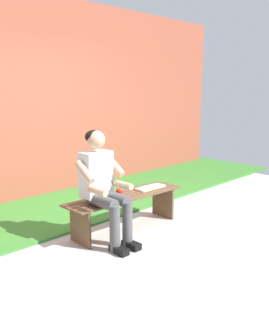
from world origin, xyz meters
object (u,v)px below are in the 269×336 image
person_seated (103,183)px  apple (119,191)px  book_open (151,188)px  bench_near (126,203)px

person_seated → apple: 0.44m
apple → book_open: size_ratio=0.21×
person_seated → apple: bearing=-158.3°
apple → book_open: (-0.48, 0.06, -0.03)m
person_seated → book_open: (-0.84, -0.08, -0.23)m
bench_near → person_seated: size_ratio=1.27×
apple → bench_near: bearing=140.6°
bench_near → book_open: bearing=177.7°
bench_near → apple: bearing=-39.4°
book_open → person_seated: bearing=7.2°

